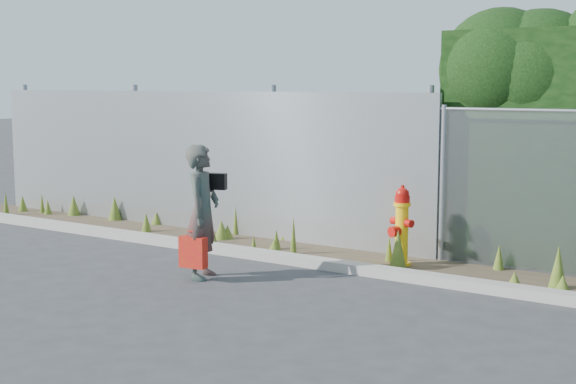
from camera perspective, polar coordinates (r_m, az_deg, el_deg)
The scene contains 8 objects.
ground at distance 8.72m, azimuth -3.44°, elevation -7.71°, with size 80.00×80.00×0.00m, color #323234.
curb at distance 10.16m, azimuth 2.66°, elevation -5.13°, with size 16.00×0.22×0.12m, color gray.
weed_strip at distance 10.52m, azimuth 6.73°, elevation -4.39°, with size 16.00×1.31×0.53m.
corrugated_fence at distance 12.84m, azimuth -7.06°, elevation 2.23°, with size 8.50×0.21×2.30m.
fire_hydrant at distance 10.31m, azimuth 8.08°, elevation -2.48°, with size 0.35×0.31×1.04m.
woman at distance 9.60m, azimuth -6.10°, elevation -1.42°, with size 0.58×0.38×1.60m, color #0F6353.
red_tote_bag at distance 9.51m, azimuth -6.76°, elevation -4.27°, with size 0.33×0.12×0.44m.
black_shoulder_bag at distance 9.72m, azimuth -5.17°, elevation 0.76°, with size 0.26×0.11×0.20m.
Camera 1 is at (5.05, -6.72, 2.32)m, focal length 50.00 mm.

